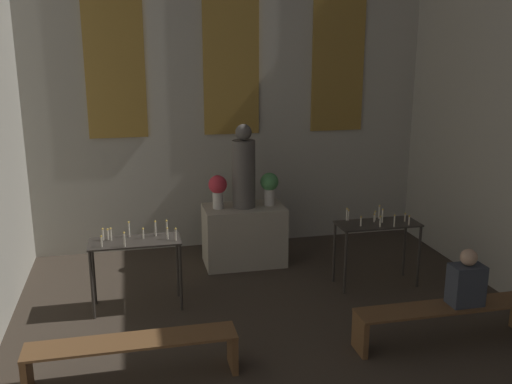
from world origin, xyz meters
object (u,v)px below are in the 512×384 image
Objects in this scene: altar at (244,235)px; pew_back_left at (133,351)px; candle_rack_left at (135,251)px; statue at (244,170)px; flower_vase_right at (269,185)px; flower_vase_left at (218,188)px; pew_back_right at (445,315)px; person_seated at (466,281)px; candle_rack_right at (377,232)px.

pew_back_left is (-1.66, -2.77, -0.12)m from altar.
altar is 1.98m from candle_rack_left.
statue is at bearing 58.97° from pew_back_left.
flower_vase_right is 0.24× the size of pew_back_left.
pew_back_right is at bearing -53.51° from flower_vase_left.
altar is at bearing 35.85° from candle_rack_left.
altar is at bearing 124.36° from person_seated.
flower_vase_right is 0.44× the size of candle_rack_right.
statue is at bearing 35.85° from candle_rack_left.
candle_rack_left is at bearing 87.21° from pew_back_left.
pew_back_right is (0.08, -1.62, -0.43)m from candle_rack_right.
candle_rack_right reaches higher than person_seated.
flower_vase_left is 0.24× the size of pew_back_left.
pew_back_left is 1.00× the size of pew_back_right.
candle_rack_right is 0.55× the size of pew_back_right.
flower_vase_left is at bearing 43.58° from candle_rack_left.
statue is at bearing 121.03° from pew_back_right.
flower_vase_left is 3.55m from pew_back_right.
altar reaches higher than pew_back_right.
flower_vase_right is at bearing 136.42° from candle_rack_right.
person_seated is at bearing -55.64° from statue.
statue reaches higher than candle_rack_right.
altar reaches higher than pew_back_left.
candle_rack_right is 1.65m from person_seated.
candle_rack_right is at bearing -35.85° from statue.
candle_rack_left is 3.66m from pew_back_right.
statue is at bearing 0.00° from flower_vase_left.
person_seated is at bearing -0.00° from pew_back_left.
pew_back_right is (1.66, -2.77, -1.12)m from statue.
flower_vase_right is 3.55m from pew_back_left.
pew_back_left is (-3.25, -1.62, -0.43)m from candle_rack_right.
pew_back_left is (-2.05, -2.77, -0.86)m from flower_vase_right.
candle_rack_left reaches higher than pew_back_right.
statue is 0.60× the size of pew_back_right.
flower_vase_left is 2.32m from candle_rack_right.
altar is at bearing 180.00° from flower_vase_right.
candle_rack_left is (-1.97, -1.15, -0.44)m from flower_vase_right.
candle_rack_right is at bearing -35.85° from altar.
statue reaches higher than candle_rack_left.
candle_rack_left is at bearing -136.42° from flower_vase_left.
candle_rack_left is at bearing 155.01° from person_seated.
pew_back_right is (1.66, -2.77, -0.12)m from altar.
pew_back_right is 3.16× the size of person_seated.
pew_back_right is (3.25, -1.62, -0.43)m from candle_rack_left.
flower_vase_left reaches higher than person_seated.
candle_rack_right is (3.17, -0.00, -0.00)m from candle_rack_left.
flower_vase_right reaches higher than candle_rack_right.
flower_vase_left reaches higher than pew_back_left.
candle_rack_left reaches higher than pew_back_left.
candle_rack_left is 3.17m from candle_rack_right.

